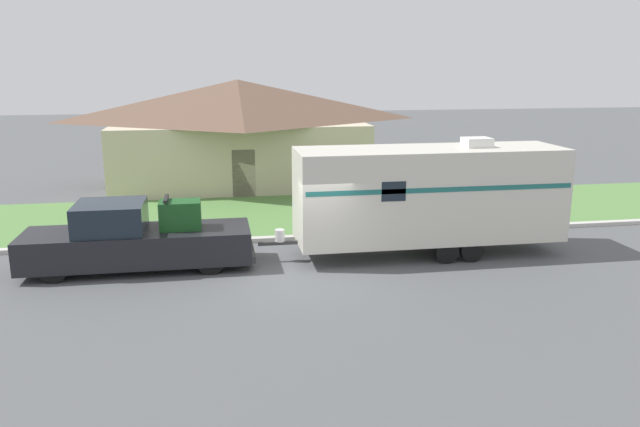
{
  "coord_description": "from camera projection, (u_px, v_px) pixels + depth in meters",
  "views": [
    {
      "loc": [
        -2.51,
        -16.03,
        5.71
      ],
      "look_at": [
        0.51,
        1.57,
        1.4
      ],
      "focal_mm": 35.0,
      "sensor_mm": 36.0,
      "label": 1
    }
  ],
  "objects": [
    {
      "name": "ground_plane",
      "position": [
        311.0,
        277.0,
        17.11
      ],
      "size": [
        120.0,
        120.0,
        0.0
      ],
      "primitive_type": "plane",
      "color": "#515456"
    },
    {
      "name": "pickup_truck",
      "position": [
        136.0,
        240.0,
        17.63
      ],
      "size": [
        6.41,
        1.99,
        2.05
      ],
      "color": "black",
      "rests_on": "ground_plane"
    },
    {
      "name": "lawn_strip",
      "position": [
        282.0,
        214.0,
        24.2
      ],
      "size": [
        80.0,
        7.0,
        0.03
      ],
      "color": "#568442",
      "rests_on": "ground_plane"
    },
    {
      "name": "travel_trailer",
      "position": [
        429.0,
        194.0,
        18.81
      ],
      "size": [
        9.2,
        2.31,
        3.54
      ],
      "color": "black",
      "rests_on": "ground_plane"
    },
    {
      "name": "curb_strip",
      "position": [
        294.0,
        238.0,
        20.69
      ],
      "size": [
        80.0,
        0.3,
        0.14
      ],
      "color": "beige",
      "rests_on": "ground_plane"
    },
    {
      "name": "house_across_street",
      "position": [
        239.0,
        130.0,
        30.31
      ],
      "size": [
        12.53,
        8.22,
        4.96
      ],
      "color": "beige",
      "rests_on": "ground_plane"
    },
    {
      "name": "mailbox",
      "position": [
        116.0,
        208.0,
        20.54
      ],
      "size": [
        0.48,
        0.2,
        1.38
      ],
      "color": "brown",
      "rests_on": "ground_plane"
    }
  ]
}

